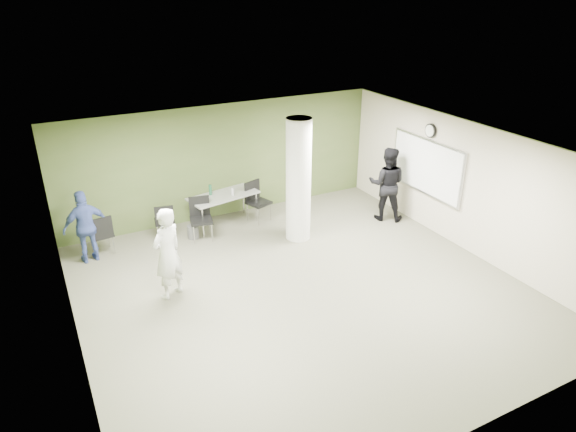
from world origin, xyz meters
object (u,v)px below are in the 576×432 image
man_black (387,184)px  folding_table (223,197)px  chair_back_left (102,232)px  man_blue (86,227)px  woman_white (168,254)px

man_black → folding_table: bearing=16.8°
chair_back_left → man_blue: size_ratio=0.58×
folding_table → man_black: 3.96m
man_black → man_blue: (-6.80, 1.17, -0.13)m
folding_table → man_blue: (-3.13, -0.33, 0.05)m
woman_white → man_blue: bearing=-90.7°
man_blue → folding_table: bearing=178.3°
woman_white → man_black: 5.74m
man_blue → woman_white: bearing=110.9°
chair_back_left → man_black: bearing=161.5°
folding_table → man_blue: 3.15m
chair_back_left → man_black: size_ratio=0.50×
chair_back_left → woman_white: 2.41m
folding_table → man_blue: bearing=175.2°
chair_back_left → man_black: (6.51, -1.30, 0.38)m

